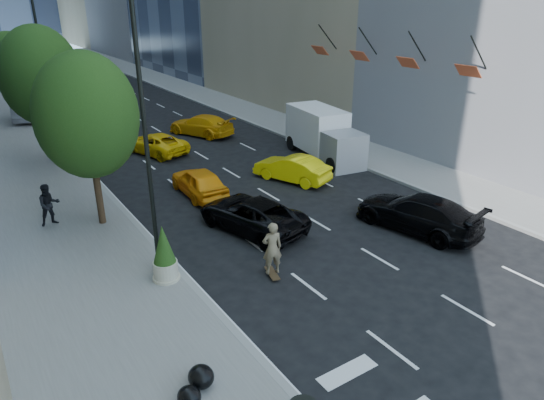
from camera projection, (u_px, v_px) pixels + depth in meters
ground at (360, 266)px, 18.48m from camera, size 160.00×160.00×0.00m
sidewalk_left at (2, 130)px, 36.97m from camera, size 6.00×120.00×0.15m
sidewalk_right at (222, 102)px, 46.59m from camera, size 4.00×120.00×0.15m
lamp_near at (149, 117)px, 16.09m from camera, size 2.13×0.22×10.00m
lamp_far at (46, 61)px, 29.94m from camera, size 2.13×0.22×10.00m
tree_near at (87, 116)px, 19.82m from camera, size 4.20×4.20×7.46m
tree_mid at (41, 76)px, 27.38m from camera, size 4.50×4.50×7.99m
tree_far at (12, 64)px, 37.65m from camera, size 3.90×3.90×6.92m
traffic_signal at (11, 58)px, 44.36m from camera, size 2.48×0.53×5.20m
facade_flags at (384, 56)px, 29.15m from camera, size 1.85×13.30×2.05m
skateboarder at (272, 252)px, 17.44m from camera, size 0.84×0.66×2.02m
black_sedan_lincoln at (252, 214)px, 21.13m from camera, size 3.62×5.65×1.45m
black_sedan_mercedes at (417, 213)px, 21.06m from camera, size 3.34×5.90×1.61m
taxi_a at (199, 182)px, 24.79m from camera, size 1.87×4.34×1.46m
taxi_b at (292, 168)px, 26.74m from camera, size 3.02×4.61×1.43m
taxi_c at (155, 144)px, 31.43m from camera, size 3.59×5.20×1.32m
taxi_d at (201, 125)px, 35.58m from camera, size 4.05×5.57×1.50m
city_bus at (49, 89)px, 43.08m from camera, size 7.85×13.76×3.77m
box_truck at (323, 134)px, 30.23m from camera, size 3.16×6.57×3.02m
pedestrian_a at (49, 205)px, 21.15m from camera, size 0.97×0.78×1.89m
planter_shrub at (164, 254)px, 17.00m from camera, size 0.88×0.88×2.11m
garbage_bags at (196, 384)px, 12.28m from camera, size 1.16×1.12×0.57m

